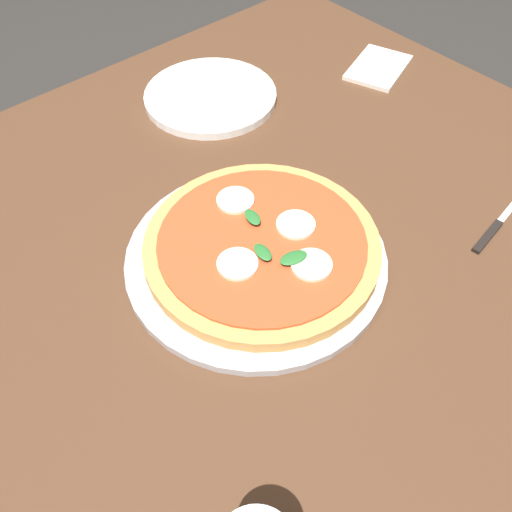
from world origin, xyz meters
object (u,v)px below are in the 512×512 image
object	(u,v)px
plate_white	(210,96)
napkin	(378,68)
pizza	(262,245)
knife	(496,226)
serving_tray	(256,258)
dining_table	(256,288)

from	to	relation	value
plate_white	napkin	distance (m)	0.32
pizza	knife	size ratio (longest dim) A/B	1.86
napkin	serving_tray	bearing A→B (deg)	22.42
dining_table	napkin	distance (m)	0.51
dining_table	plate_white	bearing A→B (deg)	-118.64
pizza	napkin	size ratio (longest dim) A/B	2.40
plate_white	knife	bearing A→B (deg)	101.77
dining_table	pizza	xyz separation A→B (m)	(0.00, 0.02, 0.11)
dining_table	knife	distance (m)	0.35
dining_table	napkin	world-z (taller)	napkin
plate_white	knife	world-z (taller)	plate_white
napkin	knife	distance (m)	0.42
dining_table	pizza	size ratio (longest dim) A/B	3.84
dining_table	pizza	world-z (taller)	pizza
pizza	knife	xyz separation A→B (m)	(-0.28, 0.18, -0.02)
serving_tray	plate_white	xyz separation A→B (m)	(-0.19, -0.33, 0.00)
pizza	plate_white	bearing A→B (deg)	-117.98
pizza	knife	world-z (taller)	pizza
pizza	plate_white	xyz separation A→B (m)	(-0.18, -0.33, -0.02)
plate_white	pizza	bearing A→B (deg)	62.02
pizza	napkin	bearing A→B (deg)	-157.13
serving_tray	napkin	world-z (taller)	serving_tray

